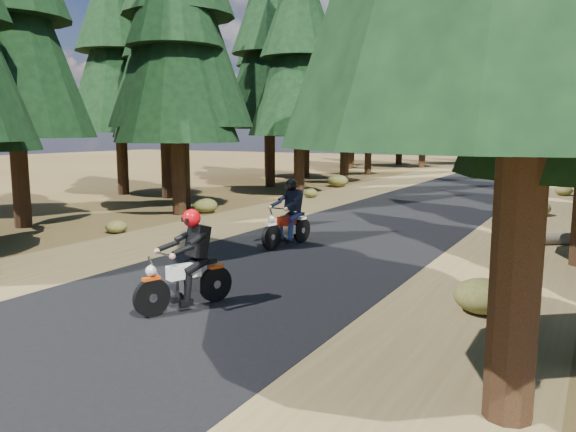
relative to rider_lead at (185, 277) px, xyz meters
The scene contains 8 objects.
ground 2.57m from the rider_lead, 94.43° to the left, with size 120.00×120.00×0.00m, color #4C351B.
road 7.52m from the rider_lead, 91.48° to the left, with size 6.00×100.00×0.01m, color black.
shoulder_l 8.92m from the rider_lead, 122.59° to the left, with size 3.20×100.00×0.01m, color brown.
shoulder_r 8.72m from the rider_lead, 59.55° to the left, with size 3.20×100.00×0.01m, color brown.
pine_forest 24.65m from the rider_lead, 90.52° to the left, with size 34.59×55.08×16.32m.
understory_shrubs 11.14m from the rider_lead, 83.33° to the left, with size 15.09×29.40×0.72m.
rider_lead is the anchor object (origin of this frame).
rider_follow 5.67m from the rider_lead, 101.18° to the left, with size 0.90×2.08×1.80m.
Camera 1 is at (6.37, -9.84, 3.08)m, focal length 35.00 mm.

